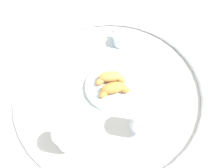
{
  "coord_description": "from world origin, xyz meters",
  "views": [
    {
      "loc": [
        0.17,
        0.42,
        0.73
      ],
      "look_at": [
        -0.01,
        0.01,
        0.03
      ],
      "focal_mm": 32.41,
      "sensor_mm": 36.0,
      "label": 1
    }
  ],
  "objects_px": {
    "juice_glass_right": "(67,138)",
    "juice_glass_left": "(142,120)",
    "croissant_small": "(114,89)",
    "pastry_plate": "(112,86)",
    "croissant_large": "(111,77)",
    "coffee_cup_near": "(121,40)"
  },
  "relations": [
    {
      "from": "coffee_cup_near",
      "to": "juice_glass_right",
      "type": "xyz_separation_m",
      "value": [
        0.37,
        0.38,
        0.07
      ]
    },
    {
      "from": "croissant_small",
      "to": "coffee_cup_near",
      "type": "relative_size",
      "value": 0.99
    },
    {
      "from": "croissant_large",
      "to": "croissant_small",
      "type": "height_order",
      "value": "same"
    },
    {
      "from": "juice_glass_left",
      "to": "juice_glass_right",
      "type": "distance_m",
      "value": 0.25
    },
    {
      "from": "juice_glass_left",
      "to": "juice_glass_right",
      "type": "height_order",
      "value": "same"
    },
    {
      "from": "coffee_cup_near",
      "to": "croissant_small",
      "type": "bearing_deg",
      "value": 59.61
    },
    {
      "from": "pastry_plate",
      "to": "juice_glass_left",
      "type": "xyz_separation_m",
      "value": [
        -0.02,
        0.21,
        0.08
      ]
    },
    {
      "from": "croissant_large",
      "to": "juice_glass_right",
      "type": "xyz_separation_m",
      "value": [
        0.23,
        0.19,
        0.05
      ]
    },
    {
      "from": "juice_glass_right",
      "to": "croissant_small",
      "type": "bearing_deg",
      "value": -148.4
    },
    {
      "from": "pastry_plate",
      "to": "coffee_cup_near",
      "type": "height_order",
      "value": "coffee_cup_near"
    },
    {
      "from": "croissant_large",
      "to": "croissant_small",
      "type": "bearing_deg",
      "value": 80.78
    },
    {
      "from": "croissant_small",
      "to": "juice_glass_left",
      "type": "xyz_separation_m",
      "value": [
        -0.02,
        0.18,
        0.05
      ]
    },
    {
      "from": "juice_glass_left",
      "to": "croissant_small",
      "type": "bearing_deg",
      "value": -82.58
    },
    {
      "from": "pastry_plate",
      "to": "coffee_cup_near",
      "type": "relative_size",
      "value": 1.67
    },
    {
      "from": "juice_glass_right",
      "to": "juice_glass_left",
      "type": "bearing_deg",
      "value": 170.5
    },
    {
      "from": "croissant_small",
      "to": "juice_glass_right",
      "type": "height_order",
      "value": "juice_glass_right"
    },
    {
      "from": "croissant_large",
      "to": "juice_glass_right",
      "type": "bearing_deg",
      "value": 39.55
    },
    {
      "from": "croissant_large",
      "to": "juice_glass_right",
      "type": "distance_m",
      "value": 0.31
    },
    {
      "from": "pastry_plate",
      "to": "croissant_large",
      "type": "height_order",
      "value": "croissant_large"
    },
    {
      "from": "juice_glass_left",
      "to": "juice_glass_right",
      "type": "xyz_separation_m",
      "value": [
        0.25,
        -0.04,
        -0.0
      ]
    },
    {
      "from": "pastry_plate",
      "to": "coffee_cup_near",
      "type": "xyz_separation_m",
      "value": [
        -0.14,
        -0.21,
        0.01
      ]
    },
    {
      "from": "pastry_plate",
      "to": "juice_glass_left",
      "type": "distance_m",
      "value": 0.23
    }
  ]
}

